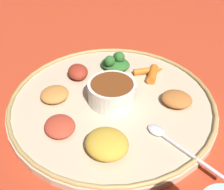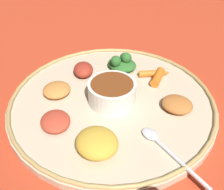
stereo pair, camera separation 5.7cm
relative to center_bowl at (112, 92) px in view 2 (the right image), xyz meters
name	(u,v)px [view 2 (the right image)]	position (x,y,z in m)	size (l,w,h in m)	color
ground_plane	(112,106)	(0.00, 0.00, -0.04)	(2.40, 2.40, 0.00)	#B7381E
platter	(112,103)	(0.00, 0.00, -0.03)	(0.43, 0.43, 0.01)	#C6B293
platter_rim	(112,100)	(0.00, 0.00, -0.02)	(0.42, 0.42, 0.01)	tan
center_bowl	(112,92)	(0.00, 0.00, 0.00)	(0.10, 0.10, 0.04)	silver
spoon	(163,146)	(-0.11, -0.11, -0.02)	(0.12, 0.12, 0.01)	silver
greens_pile	(122,63)	(0.12, 0.00, -0.01)	(0.08, 0.09, 0.04)	#2D6628
carrot_near_spoon	(158,76)	(0.10, -0.09, -0.01)	(0.07, 0.03, 0.02)	orange
carrot_outer	(154,73)	(0.11, -0.08, -0.02)	(0.03, 0.07, 0.01)	orange
mound_lentil_yellow	(98,143)	(-0.13, 0.00, -0.01)	(0.08, 0.07, 0.03)	gold
mound_beet	(83,70)	(0.08, 0.08, -0.01)	(0.06, 0.04, 0.03)	maroon
mound_berbere_red	(55,121)	(-0.09, 0.09, -0.01)	(0.06, 0.06, 0.02)	#B73D28
mound_squash	(56,90)	(0.00, 0.12, -0.01)	(0.06, 0.06, 0.02)	#C67A38
mound_chickpea	(177,104)	(0.00, -0.13, -0.01)	(0.06, 0.06, 0.02)	#B2662D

